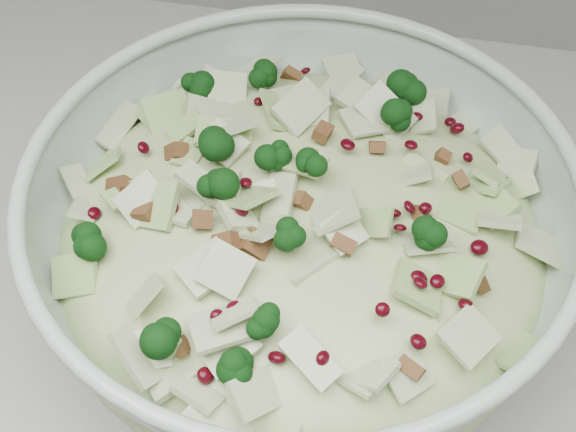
# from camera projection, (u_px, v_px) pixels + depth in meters

# --- Properties ---
(mixing_bowl) EXTENTS (0.50, 0.50, 0.15)m
(mixing_bowl) POSITION_uv_depth(u_px,v_px,m) (301.00, 244.00, 0.58)
(mixing_bowl) COLOR #AEBFB2
(mixing_bowl) RESTS_ON counter
(salad) EXTENTS (0.50, 0.50, 0.15)m
(salad) POSITION_uv_depth(u_px,v_px,m) (301.00, 222.00, 0.56)
(salad) COLOR #AEC083
(salad) RESTS_ON mixing_bowl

